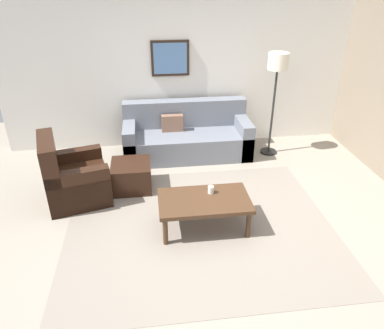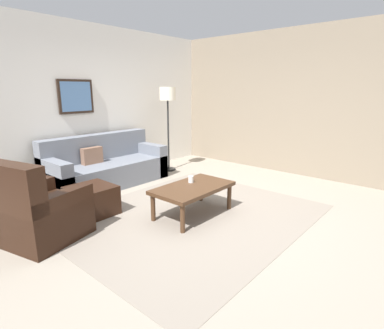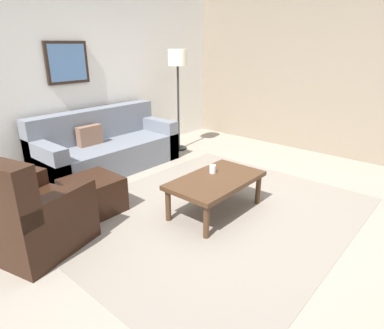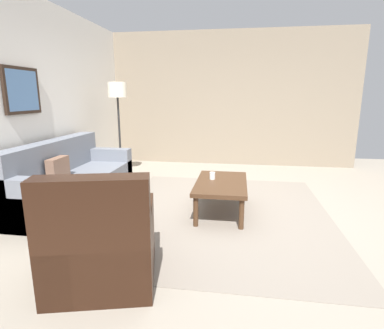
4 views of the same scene
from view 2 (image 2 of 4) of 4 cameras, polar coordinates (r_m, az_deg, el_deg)
name	(u,v)px [view 2 (image 2 of 4)]	position (r m, az deg, el deg)	size (l,w,h in m)	color
ground_plane	(191,216)	(4.19, -0.27, -9.54)	(8.00, 8.00, 0.00)	gray
rear_partition	(81,104)	(5.90, -20.01, 10.52)	(6.00, 0.12, 2.80)	silver
stone_feature_panel	(291,103)	(6.42, 17.99, 10.90)	(0.12, 5.20, 2.80)	gray
area_rug	(191,215)	(4.19, -0.27, -9.49)	(3.27, 2.73, 0.01)	gray
couch_main	(105,168)	(5.68, -16.02, -0.56)	(2.11, 0.87, 0.88)	slate
armchair_leather	(36,215)	(3.84, -27.13, -8.47)	(0.97, 0.97, 0.95)	black
ottoman	(92,201)	(4.37, -18.28, -6.44)	(0.56, 0.56, 0.40)	black
coffee_table	(193,190)	(4.10, 0.18, -4.73)	(1.10, 0.64, 0.41)	#472D1C
cup	(191,179)	(4.22, -0.21, -2.78)	(0.07, 0.07, 0.09)	white
lamp_standing	(168,102)	(6.26, -4.58, 11.54)	(0.32, 0.32, 1.71)	black
framed_artwork	(76,97)	(5.75, -20.93, 11.81)	(0.63, 0.04, 0.58)	black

